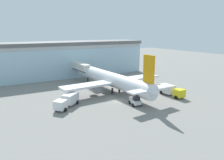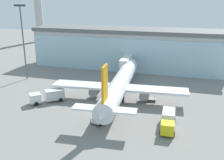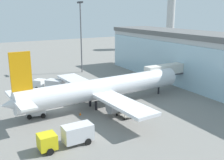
# 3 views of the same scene
# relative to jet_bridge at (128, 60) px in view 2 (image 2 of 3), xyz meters

# --- Properties ---
(ground) EXTENTS (240.00, 240.00, 0.00)m
(ground) POSITION_rel_jet_bridge_xyz_m (-1.60, -26.47, -4.57)
(ground) COLOR gray
(terminal_building) EXTENTS (61.79, 16.34, 12.56)m
(terminal_building) POSITION_rel_jet_bridge_xyz_m (-1.61, 9.11, 1.71)
(terminal_building) COLOR #B4B4B4
(terminal_building) RESTS_ON ground
(jet_bridge) EXTENTS (2.33, 14.19, 5.94)m
(jet_bridge) POSITION_rel_jet_bridge_xyz_m (0.00, 0.00, 0.00)
(jet_bridge) COLOR silver
(jet_bridge) RESTS_ON ground
(control_tower) EXTENTS (7.74, 7.74, 32.91)m
(control_tower) POSITION_rel_jet_bridge_xyz_m (-54.14, 50.76, 15.87)
(control_tower) COLOR #B1B1B1
(control_tower) RESTS_ON ground
(apron_light_mast) EXTENTS (3.20, 0.40, 20.18)m
(apron_light_mast) POSITION_rel_jet_bridge_xyz_m (-26.90, -9.95, 7.30)
(apron_light_mast) COLOR #59595E
(apron_light_mast) RESTS_ON ground
(airplane) EXTENTS (29.70, 36.75, 11.50)m
(airplane) POSITION_rel_jet_bridge_xyz_m (1.52, -19.07, -1.11)
(airplane) COLOR silver
(airplane) RESTS_ON ground
(catering_truck) EXTENTS (7.11, 6.23, 2.65)m
(catering_truck) POSITION_rel_jet_bridge_xyz_m (-13.33, -24.24, -3.10)
(catering_truck) COLOR silver
(catering_truck) RESTS_ON ground
(fuel_truck) EXTENTS (2.60, 7.34, 2.65)m
(fuel_truck) POSITION_rel_jet_bridge_xyz_m (12.47, -30.47, -3.10)
(fuel_truck) COLOR yellow
(fuel_truck) RESTS_ON ground
(baggage_cart) EXTENTS (2.84, 1.68, 1.50)m
(baggage_cart) POSITION_rel_jet_bridge_xyz_m (8.21, -18.64, -4.06)
(baggage_cart) COLOR #9E998C
(baggage_cart) RESTS_ON ground
(pushback_tug) EXTENTS (2.93, 3.58, 2.30)m
(pushback_tug) POSITION_rel_jet_bridge_xyz_m (0.13, -31.36, -3.59)
(pushback_tug) COLOR silver
(pushback_tug) RESTS_ON ground
(safety_cone_nose) EXTENTS (0.36, 0.36, 0.55)m
(safety_cone_nose) POSITION_rel_jet_bridge_xyz_m (3.50, -24.60, -4.29)
(safety_cone_nose) COLOR orange
(safety_cone_nose) RESTS_ON ground
(safety_cone_wingtip) EXTENTS (0.36, 0.36, 0.55)m
(safety_cone_wingtip) POSITION_rel_jet_bridge_xyz_m (-11.75, -20.32, -4.29)
(safety_cone_wingtip) COLOR orange
(safety_cone_wingtip) RESTS_ON ground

